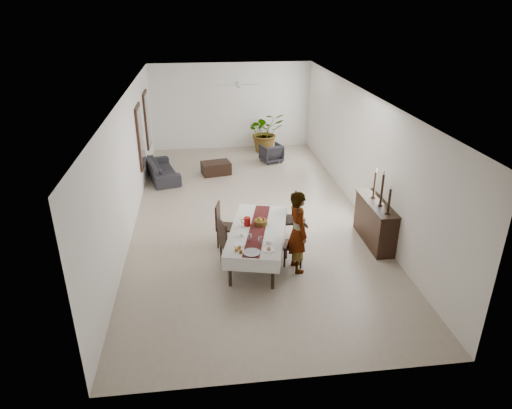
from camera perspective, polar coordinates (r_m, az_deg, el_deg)
name	(u,v)px	position (r m, az deg, el deg)	size (l,w,h in m)	color
floor	(249,212)	(12.42, -0.91, -1.00)	(6.00, 12.00, 0.00)	#B1A18C
ceiling	(248,94)	(11.42, -1.02, 13.66)	(6.00, 12.00, 0.02)	white
wall_back	(231,106)	(17.60, -3.11, 12.15)	(6.00, 0.02, 3.20)	white
wall_front	(295,292)	(6.47, 4.86, -10.90)	(6.00, 0.02, 3.20)	white
wall_left	(129,161)	(11.90, -15.54, 5.24)	(0.02, 12.00, 3.20)	white
wall_right	(361,152)	(12.48, 12.95, 6.40)	(0.02, 12.00, 3.20)	white
dining_table_top	(258,231)	(9.95, 0.19, -3.27)	(0.98, 2.35, 0.05)	black
table_leg_fl	(230,271)	(9.23, -3.27, -8.34)	(0.07, 0.07, 0.68)	black
table_leg_fr	(273,274)	(9.14, 2.12, -8.68)	(0.07, 0.07, 0.68)	black
table_leg_bl	(245,222)	(11.15, -1.38, -2.17)	(0.07, 0.07, 0.68)	black
table_leg_br	(280,224)	(11.07, 3.04, -2.40)	(0.07, 0.07, 0.68)	black
tablecloth_top	(258,229)	(9.93, 0.19, -3.12)	(1.15, 2.52, 0.01)	silver
tablecloth_drape_left	(232,234)	(10.07, -3.05, -3.66)	(0.01, 2.52, 0.29)	white
tablecloth_drape_right	(284,236)	(9.96, 3.47, -4.01)	(0.01, 2.52, 0.29)	white
tablecloth_drape_near	(250,266)	(8.92, -0.71, -7.64)	(1.15, 0.01, 0.29)	white
tablecloth_drape_far	(263,211)	(11.12, 0.90, -0.79)	(1.15, 0.01, 0.29)	white
table_runner	(258,229)	(9.93, 0.19, -3.08)	(0.34, 2.44, 0.00)	#581919
red_pitcher	(247,222)	(10.04, -1.10, -2.14)	(0.15, 0.15, 0.20)	maroon
pitcher_handle	(243,221)	(10.05, -1.57, -2.11)	(0.12, 0.12, 0.02)	maroon
wine_glass_near	(260,240)	(9.32, 0.48, -4.47)	(0.07, 0.07, 0.17)	silver
wine_glass_mid	(250,237)	(9.43, -0.76, -4.11)	(0.07, 0.07, 0.17)	white
teacup_right	(269,242)	(9.38, 1.58, -4.67)	(0.09, 0.09, 0.06)	white
saucer_right	(269,243)	(9.39, 1.58, -4.80)	(0.15, 0.15, 0.01)	silver
teacup_left	(242,235)	(9.65, -1.77, -3.78)	(0.09, 0.09, 0.06)	white
saucer_left	(242,236)	(9.66, -1.77, -3.90)	(0.15, 0.15, 0.01)	white
plate_near_right	(269,250)	(9.13, 1.60, -5.69)	(0.23, 0.23, 0.01)	silver
bread_near_right	(269,249)	(9.12, 1.60, -5.55)	(0.09, 0.09, 0.09)	tan
plate_near_left	(239,245)	(9.32, -2.11, -5.03)	(0.23, 0.23, 0.01)	silver
plate_far_left	(247,217)	(10.44, -1.19, -1.61)	(0.23, 0.23, 0.01)	white
serving_tray	(252,253)	(9.04, -0.53, -6.03)	(0.35, 0.35, 0.02)	#434348
jam_jar_a	(241,252)	(9.02, -1.92, -5.89)	(0.06, 0.06, 0.07)	brown
jam_jar_b	(236,250)	(9.09, -2.48, -5.67)	(0.06, 0.06, 0.07)	#9B5F16
jam_jar_c	(239,247)	(9.16, -2.08, -5.39)	(0.06, 0.06, 0.07)	#925C15
fruit_basket	(261,222)	(10.12, 0.62, -2.23)	(0.29, 0.29, 0.10)	brown
fruit_red	(262,219)	(10.10, 0.80, -1.81)	(0.09, 0.09, 0.09)	#AA1119
fruit_green	(259,219)	(10.12, 0.42, -1.77)	(0.08, 0.08, 0.08)	#568528
fruit_yellow	(261,220)	(10.05, 0.59, -1.98)	(0.08, 0.08, 0.08)	gold
chair_right_near_seat	(294,245)	(9.93, 4.75, -5.11)	(0.43, 0.43, 0.05)	black
chair_right_near_leg_fl	(301,260)	(9.89, 5.63, -6.89)	(0.04, 0.04, 0.43)	black
chair_right_near_leg_fr	(302,252)	(10.19, 5.80, -5.87)	(0.04, 0.04, 0.43)	black
chair_right_near_leg_bl	(284,258)	(9.91, 3.58, -6.72)	(0.04, 0.04, 0.43)	black
chair_right_near_leg_br	(286,250)	(10.22, 3.82, -5.71)	(0.04, 0.04, 0.43)	black
chair_right_near_back	(304,234)	(9.78, 5.96, -3.69)	(0.43, 0.04, 0.55)	black
chair_right_far_seat	(288,220)	(10.88, 3.97, -1.92)	(0.49, 0.49, 0.06)	black
chair_right_far_leg_fl	(297,233)	(10.87, 5.16, -3.61)	(0.05, 0.05, 0.48)	black
chair_right_far_leg_fr	(294,226)	(11.22, 4.76, -2.66)	(0.05, 0.05, 0.48)	black
chair_right_far_leg_bl	(280,234)	(10.80, 3.07, -3.74)	(0.05, 0.05, 0.48)	black
chair_right_far_leg_br	(278,227)	(11.15, 2.73, -2.77)	(0.05, 0.05, 0.48)	black
chair_right_far_back	(297,207)	(10.78, 5.19, -0.27)	(0.49, 0.04, 0.62)	black
chair_left_near_seat	(232,245)	(9.90, -3.04, -5.02)	(0.45, 0.45, 0.05)	black
chair_left_near_leg_fl	(221,252)	(10.12, -4.38, -6.00)	(0.05, 0.05, 0.45)	black
chair_left_near_leg_fr	(227,260)	(9.82, -3.60, -6.99)	(0.05, 0.05, 0.45)	black
chair_left_near_leg_bl	(237,249)	(10.23, -2.45, -5.56)	(0.05, 0.05, 0.45)	black
chair_left_near_leg_br	(243,257)	(9.94, -1.62, -6.53)	(0.05, 0.05, 0.45)	black
chair_left_near_back	(223,234)	(9.69, -4.20, -3.69)	(0.45, 0.04, 0.57)	black
chair_left_far_seat	(227,227)	(10.67, -3.70, -2.83)	(0.44, 0.44, 0.05)	black
chair_left_far_leg_fl	(221,232)	(10.96, -4.43, -3.47)	(0.04, 0.04, 0.43)	black
chair_left_far_leg_fr	(218,239)	(10.65, -4.78, -4.37)	(0.04, 0.04, 0.43)	black
chair_left_far_leg_bl	(236,233)	(10.91, -2.58, -3.58)	(0.04, 0.04, 0.43)	black
chair_left_far_leg_br	(233,240)	(10.60, -2.88, -4.48)	(0.04, 0.04, 0.43)	black
chair_left_far_back	(218,215)	(10.57, -4.81, -1.33)	(0.44, 0.04, 0.56)	black
woman	(298,232)	(9.53, 5.26, -3.40)	(0.66, 0.43, 1.80)	gray
sideboard_body	(375,223)	(11.10, 14.64, -2.25)	(0.44, 1.66, 1.00)	black
sideboard_top	(377,203)	(10.89, 14.93, 0.17)	(0.49, 1.72, 0.03)	black
candlestick_near_base	(388,213)	(10.37, 16.13, -1.04)	(0.11, 0.11, 0.03)	black
candlestick_near_shaft	(389,201)	(10.25, 16.32, 0.44)	(0.06, 0.06, 0.55)	black
candlestick_near_candle	(391,187)	(10.13, 16.53, 2.10)	(0.04, 0.04, 0.09)	white
candlestick_mid_base	(380,205)	(10.73, 15.26, -0.03)	(0.11, 0.11, 0.03)	black
candlestick_mid_shaft	(382,190)	(10.59, 15.48, 1.82)	(0.06, 0.06, 0.72)	black
candlestick_mid_candle	(384,173)	(10.45, 15.72, 3.86)	(0.04, 0.04, 0.09)	beige
candlestick_far_base	(373,197)	(11.11, 14.45, 0.90)	(0.11, 0.11, 0.03)	black
candlestick_far_shaft	(375,184)	(10.99, 14.62, 2.44)	(0.06, 0.06, 0.61)	black
candlestick_far_candle	(376,170)	(10.87, 14.81, 4.14)	(0.04, 0.04, 0.09)	beige
sofa	(162,169)	(15.02, -11.66, 4.31)	(2.02, 0.79, 0.59)	#2B292F
armchair	(271,153)	(16.24, 1.92, 6.44)	(0.68, 0.70, 0.64)	#2C292F
coffee_table	(216,168)	(15.16, -5.02, 4.56)	(0.92, 0.61, 0.41)	black
potted_plant	(265,132)	(17.32, 1.19, 9.06)	(1.34, 1.16, 1.49)	#325421
mirror_frame_near	(140,137)	(13.98, -14.24, 8.20)	(0.06, 1.05, 1.85)	black
mirror_glass_near	(142,137)	(13.98, -14.10, 8.21)	(0.01, 0.90, 1.70)	white
mirror_frame_far	(147,120)	(16.00, -13.45, 10.28)	(0.06, 1.05, 1.85)	black
mirror_glass_far	(148,120)	(16.00, -13.33, 10.29)	(0.01, 0.90, 1.70)	silver
fan_rod	(237,78)	(14.38, -2.34, 15.48)	(0.04, 0.04, 0.20)	white
fan_hub	(238,85)	(14.41, -2.33, 14.70)	(0.16, 0.16, 0.08)	white
fan_blade_n	(237,83)	(14.75, -2.45, 14.92)	(0.10, 0.55, 0.01)	silver
fan_blade_s	(239,87)	(14.07, -2.20, 14.46)	(0.10, 0.55, 0.01)	silver
fan_blade_e	(249,85)	(14.44, -0.89, 14.73)	(0.55, 0.10, 0.01)	silver
fan_blade_w	(226,85)	(14.39, -3.76, 14.65)	(0.55, 0.10, 0.01)	white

